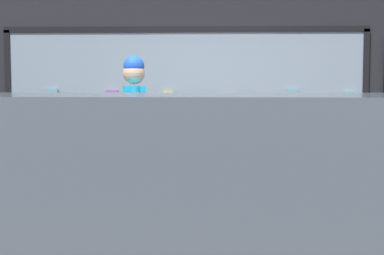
# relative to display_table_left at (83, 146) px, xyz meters

# --- Properties ---
(ground_plane) EXTENTS (40.00, 40.00, 0.00)m
(ground_plane) POSITION_rel_display_table_left_xyz_m (1.53, -1.08, -0.76)
(ground_plane) COLOR #38383A
(shopfront_facade) EXTENTS (7.37, 0.29, 3.78)m
(shopfront_facade) POSITION_rel_display_table_left_xyz_m (1.54, 1.31, 1.09)
(shopfront_facade) COLOR black
(shopfront_facade) RESTS_ON ground_plane
(display_table_left) EXTENTS (2.64, 0.58, 0.94)m
(display_table_left) POSITION_rel_display_table_left_xyz_m (0.00, 0.00, 0.00)
(display_table_left) COLOR brown
(display_table_left) RESTS_ON ground_plane
(display_table_right) EXTENTS (2.64, 0.70, 0.92)m
(display_table_right) POSITION_rel_display_table_left_xyz_m (3.06, -0.00, -0.01)
(display_table_right) COLOR brown
(display_table_right) RESTS_ON ground_plane
(person_browsing) EXTENTS (0.30, 0.68, 1.77)m
(person_browsing) POSITION_rel_display_table_left_xyz_m (0.68, -0.58, 0.29)
(person_browsing) COLOR black
(person_browsing) RESTS_ON ground_plane
(small_dog) EXTENTS (0.39, 0.51, 0.39)m
(small_dog) POSITION_rel_display_table_left_xyz_m (1.13, -0.79, -0.50)
(small_dog) COLOR #99724C
(small_dog) RESTS_ON ground_plane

